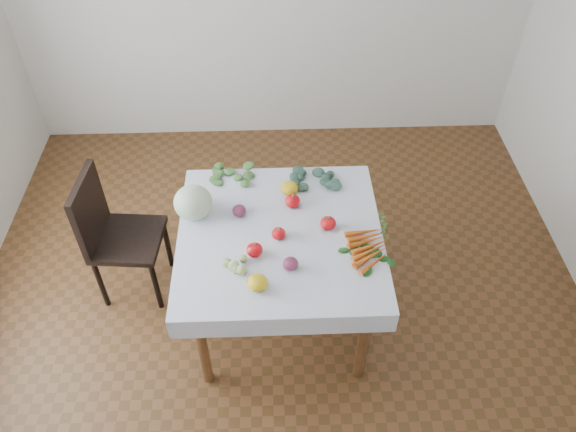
% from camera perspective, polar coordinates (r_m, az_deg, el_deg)
% --- Properties ---
extents(ground, '(4.00, 4.00, 0.00)m').
position_cam_1_polar(ground, '(3.68, -0.70, -9.91)').
color(ground, brown).
extents(table, '(1.00, 1.00, 0.75)m').
position_cam_1_polar(table, '(3.17, -0.80, -3.07)').
color(table, brown).
rests_on(table, ground).
extents(tablecloth, '(1.12, 1.12, 0.01)m').
position_cam_1_polar(tablecloth, '(3.09, -0.82, -1.84)').
color(tablecloth, white).
rests_on(tablecloth, table).
extents(chair, '(0.45, 0.45, 0.91)m').
position_cam_1_polar(chair, '(3.60, -17.46, -1.36)').
color(chair, black).
rests_on(chair, ground).
extents(cabbage, '(0.25, 0.25, 0.19)m').
position_cam_1_polar(cabbage, '(3.17, -9.63, 1.36)').
color(cabbage, beige).
rests_on(cabbage, tablecloth).
extents(tomato_a, '(0.09, 0.09, 0.07)m').
position_cam_1_polar(tomato_a, '(3.05, -0.95, -1.81)').
color(tomato_a, red).
rests_on(tomato_a, tablecloth).
extents(tomato_b, '(0.10, 0.10, 0.08)m').
position_cam_1_polar(tomato_b, '(3.22, 0.48, 1.52)').
color(tomato_b, red).
rests_on(tomato_b, tablecloth).
extents(tomato_c, '(0.11, 0.11, 0.08)m').
position_cam_1_polar(tomato_c, '(2.96, -3.42, -3.46)').
color(tomato_c, red).
rests_on(tomato_c, tablecloth).
extents(tomato_d, '(0.11, 0.11, 0.08)m').
position_cam_1_polar(tomato_d, '(3.10, 4.09, -0.74)').
color(tomato_d, red).
rests_on(tomato_d, tablecloth).
extents(heirloom_back, '(0.14, 0.14, 0.07)m').
position_cam_1_polar(heirloom_back, '(3.31, 0.14, 2.86)').
color(heirloom_back, yellow).
rests_on(heirloom_back, tablecloth).
extents(heirloom_front, '(0.14, 0.14, 0.07)m').
position_cam_1_polar(heirloom_front, '(2.82, -3.11, -6.79)').
color(heirloom_front, yellow).
rests_on(heirloom_front, tablecloth).
extents(onion_a, '(0.10, 0.10, 0.07)m').
position_cam_1_polar(onion_a, '(3.18, -4.99, 0.56)').
color(onion_a, '#531731').
rests_on(onion_a, tablecloth).
extents(onion_b, '(0.10, 0.10, 0.07)m').
position_cam_1_polar(onion_b, '(2.90, 0.26, -4.88)').
color(onion_b, '#531731').
rests_on(onion_b, tablecloth).
extents(tomatillo_cluster, '(0.14, 0.13, 0.05)m').
position_cam_1_polar(tomatillo_cluster, '(2.92, -5.81, -5.05)').
color(tomatillo_cluster, '#9AB769').
rests_on(tomatillo_cluster, tablecloth).
extents(carrot_bunch, '(0.23, 0.34, 0.03)m').
position_cam_1_polar(carrot_bunch, '(3.04, 8.35, -3.08)').
color(carrot_bunch, orange).
rests_on(carrot_bunch, tablecloth).
extents(kale_bunch, '(0.29, 0.23, 0.04)m').
position_cam_1_polar(kale_bunch, '(3.40, 2.38, 3.82)').
color(kale_bunch, '#365845').
rests_on(kale_bunch, tablecloth).
extents(basil_bunch, '(0.30, 0.21, 0.01)m').
position_cam_1_polar(basil_bunch, '(2.99, 7.93, -4.22)').
color(basil_bunch, '#1A541A').
rests_on(basil_bunch, tablecloth).
extents(dill_bunch, '(0.26, 0.23, 0.03)m').
position_cam_1_polar(dill_bunch, '(3.44, -6.06, 3.99)').
color(dill_bunch, '#457134').
rests_on(dill_bunch, tablecloth).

